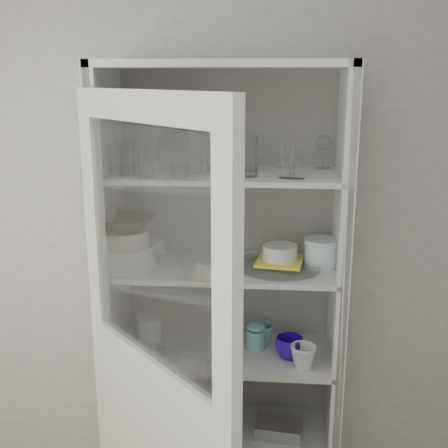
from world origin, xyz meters
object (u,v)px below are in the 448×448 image
Objects in this scene: plate_stack_back at (143,245)px; measuring_cups at (150,350)px; white_canister at (150,330)px; goblet_2 at (220,146)px; cupboard_door at (156,417)px; grey_bowl_stack at (321,253)px; terracotta_bowl at (124,223)px; yellow_trivet at (280,261)px; pantry_cabinet at (225,327)px; mug_teal at (262,334)px; teal_jar at (256,337)px; cream_dish at (206,424)px; goblet_0 at (181,146)px; goblet_3 at (323,150)px; mug_blue at (289,348)px; mug_white at (303,357)px; tin_box at (279,428)px; cream_bowl at (125,237)px; white_ramekin at (280,252)px; plate_stack_front at (126,255)px; glass_platter at (279,265)px; goblet_1 at (174,147)px.

measuring_cups is at bearing -72.84° from plate_stack_back.
goblet_2 is at bearing 10.31° from white_canister.
grey_bowl_stack is (0.60, 0.56, 0.45)m from cupboard_door.
terracotta_bowl reaches higher than yellow_trivet.
pantry_cabinet is 20.20× the size of mug_teal.
cream_dish is (-0.22, -0.06, -0.42)m from teal_jar.
grey_bowl_stack is at bearing -10.47° from goblet_0.
goblet_3 reaches higher than mug_blue.
mug_white reaches higher than tin_box.
measuring_cups is at bearing -174.61° from yellow_trivet.
goblet_0 is at bearing 127.17° from cream_dish.
cupboard_door is 0.80m from yellow_trivet.
grey_bowl_stack is (0.82, 0.07, -0.13)m from terracotta_bowl.
cream_bowl is 1.41× the size of grey_bowl_stack.
goblet_0 is 2.04× the size of measuring_cups.
goblet_2 is 0.51m from white_ramekin.
tin_box is (0.28, -0.12, -1.26)m from goblet_2.
cream_dish is at bearing -179.17° from tin_box.
goblet_2 is (0.17, -0.03, 0.00)m from goblet_0.
goblet_3 reaches higher than plate_stack_front.
plate_stack_back is at bearing 152.36° from cupboard_door.
tin_box is at bearing -165.90° from grey_bowl_stack.
goblet_2 is 0.91m from mug_blue.
glass_platter is (0.65, 0.05, -0.12)m from cream_bowl.
mug_white is (0.75, -0.07, -0.54)m from terracotta_bowl.
cream_dish is (0.33, 0.03, -0.89)m from cream_bowl.
cream_dish is at bearing -165.57° from teal_jar.
goblet_1 is 0.67m from glass_platter.
plate_stack_front is at bearing -144.80° from goblet_1.
glass_platter is at bearing 134.30° from mug_white.
white_ramekin is at bearing 0.00° from glass_platter.
glass_platter reaches higher than white_canister.
pantry_cabinet reaches higher than mug_teal.
cream_dish is at bearing 5.29° from terracotta_bowl.
goblet_0 reaches higher than cream_dish.
white_ramekin is at bearing -22.23° from goblet_2.
goblet_1 is 1.24× the size of grey_bowl_stack.
yellow_trivet is (0.65, 0.05, -0.02)m from plate_stack_front.
white_ramekin is 1.65× the size of measuring_cups.
goblet_2 is 1.00× the size of yellow_trivet.
white_canister is (-0.32, -0.06, -0.83)m from goblet_2.
goblet_1 is at bearing 162.33° from mug_white.
tin_box is at bearing -14.64° from plate_stack_back.
tin_box is at bearing 3.06° from cream_bowl.
cupboard_door reaches higher than plate_stack_back.
pantry_cabinet is 13.47× the size of goblet_3.
goblet_0 reaches higher than white_canister.
mug_white is (-0.07, -0.15, -0.41)m from grey_bowl_stack.
cream_bowl is at bearing 160.90° from cupboard_door.
plate_stack_back is 0.39m from white_canister.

